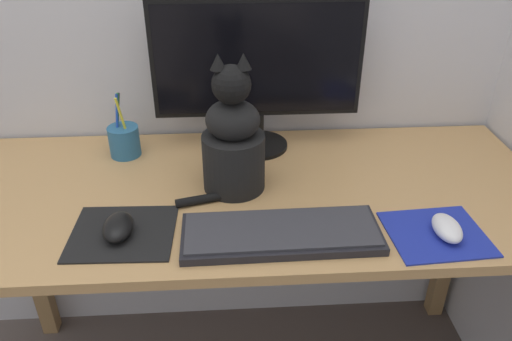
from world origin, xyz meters
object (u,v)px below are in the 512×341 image
object	(u,v)px
monitor	(257,68)
computer_mouse_left	(118,227)
keyboard	(281,233)
pen_cup	(124,140)
computer_mouse_right	(447,228)
cat	(233,141)

from	to	relation	value
monitor	computer_mouse_left	bearing A→B (deg)	-129.57
keyboard	computer_mouse_left	world-z (taller)	computer_mouse_left
computer_mouse_left	pen_cup	bearing A→B (deg)	96.91
keyboard	computer_mouse_left	size ratio (longest dim) A/B	4.22
computer_mouse_left	pen_cup	xyz separation A→B (m)	(-0.04, 0.36, 0.02)
keyboard	pen_cup	size ratio (longest dim) A/B	2.44
monitor	keyboard	size ratio (longest dim) A/B	1.30
monitor	pen_cup	size ratio (longest dim) A/B	3.18
monitor	computer_mouse_right	xyz separation A→B (m)	(0.37, -0.43, -0.21)
keyboard	cat	xyz separation A→B (m)	(-0.09, 0.21, 0.11)
monitor	pen_cup	world-z (taller)	monitor
cat	pen_cup	world-z (taller)	cat
monitor	computer_mouse_left	distance (m)	0.54
keyboard	cat	size ratio (longest dim) A/B	1.24
monitor	cat	distance (m)	0.24
computer_mouse_right	pen_cup	distance (m)	0.84
computer_mouse_right	pen_cup	bearing A→B (deg)	151.03
pen_cup	keyboard	bearing A→B (deg)	-45.12
computer_mouse_right	cat	world-z (taller)	cat
computer_mouse_left	computer_mouse_right	bearing A→B (deg)	-3.73
computer_mouse_right	cat	distance (m)	0.51
monitor	computer_mouse_right	world-z (taller)	monitor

